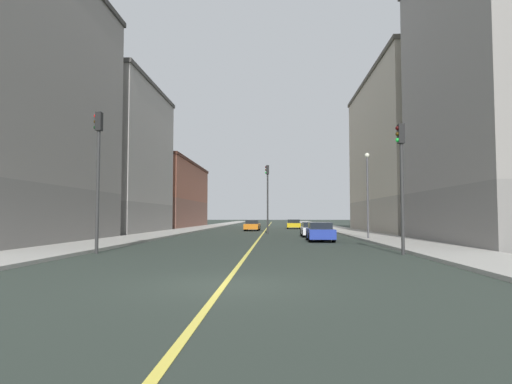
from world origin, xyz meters
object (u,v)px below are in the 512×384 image
(traffic_light_left_near, at_px, (401,170))
(car_blue, at_px, (320,232))
(traffic_light_right_near, at_px, (98,163))
(car_yellow, at_px, (294,224))
(car_white, at_px, (312,229))
(building_right_midblock, at_px, (107,159))
(car_orange, at_px, (252,225))
(building_right_distant, at_px, (163,195))
(traffic_light_median_far, at_px, (267,190))
(street_lamp_left_near, at_px, (367,185))
(building_left_mid, at_px, (414,154))

(traffic_light_left_near, bearing_deg, car_blue, 103.96)
(traffic_light_right_near, bearing_deg, car_yellow, 75.12)
(car_white, bearing_deg, traffic_light_right_near, -123.48)
(building_right_midblock, bearing_deg, car_orange, 26.36)
(car_white, bearing_deg, building_right_midblock, 160.31)
(building_right_distant, height_order, traffic_light_median_far, building_right_distant)
(building_right_distant, distance_m, street_lamp_left_near, 43.63)
(building_right_midblock, distance_m, car_yellow, 27.22)
(building_right_midblock, distance_m, traffic_light_left_near, 34.92)
(building_left_mid, distance_m, traffic_light_median_far, 17.65)
(building_left_mid, bearing_deg, traffic_light_right_near, -130.01)
(building_right_distant, height_order, car_orange, building_right_distant)
(car_white, height_order, car_blue, car_blue)
(traffic_light_left_near, bearing_deg, car_white, 98.66)
(car_yellow, relative_size, car_white, 0.90)
(street_lamp_left_near, bearing_deg, traffic_light_left_near, -94.69)
(traffic_light_median_far, height_order, car_blue, traffic_light_median_far)
(street_lamp_left_near, bearing_deg, car_blue, -157.04)
(building_left_mid, distance_m, street_lamp_left_near, 18.75)
(traffic_light_left_near, bearing_deg, car_yellow, 94.56)
(car_orange, bearing_deg, car_blue, -74.65)
(car_yellow, distance_m, car_blue, 30.73)
(car_blue, bearing_deg, building_right_midblock, 145.78)
(car_yellow, bearing_deg, car_orange, -121.38)
(street_lamp_left_near, relative_size, car_yellow, 1.58)
(building_right_midblock, relative_size, traffic_light_median_far, 2.46)
(building_right_distant, relative_size, traffic_light_median_far, 3.83)
(building_right_distant, relative_size, street_lamp_left_near, 4.13)
(car_white, distance_m, car_blue, 6.82)
(traffic_light_median_far, relative_size, car_yellow, 1.70)
(traffic_light_right_near, bearing_deg, car_white, 56.52)
(street_lamp_left_near, bearing_deg, traffic_light_median_far, 126.17)
(building_right_midblock, bearing_deg, car_white, -19.69)
(building_right_midblock, relative_size, traffic_light_right_near, 2.48)
(car_yellow, relative_size, car_blue, 0.88)
(building_left_mid, distance_m, traffic_light_right_near, 37.39)
(street_lamp_left_near, height_order, car_yellow, street_lamp_left_near)
(building_right_midblock, distance_m, car_white, 23.62)
(traffic_light_right_near, distance_m, car_blue, 16.32)
(car_white, bearing_deg, building_left_mid, 41.51)
(building_right_midblock, relative_size, car_white, 3.76)
(car_blue, bearing_deg, car_yellow, 91.16)
(building_right_distant, bearing_deg, car_white, -55.33)
(building_left_mid, relative_size, car_orange, 5.38)
(car_white, bearing_deg, car_blue, -90.04)
(traffic_light_left_near, height_order, street_lamp_left_near, street_lamp_left_near)
(building_right_midblock, bearing_deg, traffic_light_left_near, -46.59)
(car_white, bearing_deg, car_yellow, 91.50)
(car_blue, bearing_deg, car_white, 89.96)
(traffic_light_median_far, distance_m, car_orange, 10.71)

